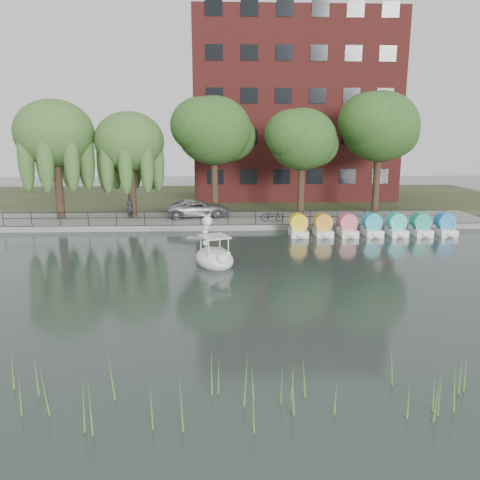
{
  "coord_description": "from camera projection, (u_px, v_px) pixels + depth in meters",
  "views": [
    {
      "loc": [
        -0.49,
        -20.14,
        6.68
      ],
      "look_at": [
        0.5,
        4.0,
        1.3
      ],
      "focal_mm": 35.0,
      "sensor_mm": 36.0,
      "label": 1
    }
  ],
  "objects": [
    {
      "name": "ground_plane",
      "position": [
        233.0,
        287.0,
        21.11
      ],
      "size": [
        120.0,
        120.0,
        0.0
      ],
      "primitive_type": "plane",
      "color": "#384644"
    },
    {
      "name": "land_strip",
      "position": [
        225.0,
        198.0,
        50.33
      ],
      "size": [
        60.0,
        22.0,
        0.36
      ],
      "primitive_type": "cube",
      "color": "#47512D",
      "rests_on": "ground_plane"
    },
    {
      "name": "minivan",
      "position": [
        198.0,
        207.0,
        36.97
      ],
      "size": [
        3.49,
        6.08,
        1.6
      ],
      "primitive_type": "imported",
      "rotation": [
        0.0,
        0.0,
        1.72
      ],
      "color": "gray",
      "rests_on": "promenade"
    },
    {
      "name": "broadleaf_far",
      "position": [
        380.0,
        127.0,
        38.05
      ],
      "size": [
        6.3,
        6.3,
        9.71
      ],
      "color": "#473323",
      "rests_on": "promenade"
    },
    {
      "name": "pedal_boat_row",
      "position": [
        372.0,
        226.0,
        32.11
      ],
      "size": [
        11.35,
        1.7,
        1.4
      ],
      "color": "white",
      "rests_on": "ground_plane"
    },
    {
      "name": "reed_bank",
      "position": [
        321.0,
        382.0,
        11.79
      ],
      "size": [
        24.0,
        2.4,
        1.2
      ],
      "color": "#669938",
      "rests_on": "ground_plane"
    },
    {
      "name": "broadleaf_right",
      "position": [
        302.0,
        140.0,
        37.03
      ],
      "size": [
        5.4,
        5.4,
        8.32
      ],
      "color": "#473323",
      "rests_on": "promenade"
    },
    {
      "name": "railing",
      "position": [
        228.0,
        214.0,
        33.78
      ],
      "size": [
        32.0,
        0.05,
        1.0
      ],
      "color": "black",
      "rests_on": "promenade"
    },
    {
      "name": "willow_mid",
      "position": [
        130.0,
        142.0,
        36.03
      ],
      "size": [
        5.32,
        5.32,
        8.15
      ],
      "color": "#473323",
      "rests_on": "promenade"
    },
    {
      "name": "willow_left",
      "position": [
        54.0,
        133.0,
        35.19
      ],
      "size": [
        5.88,
        5.88,
        9.01
      ],
      "color": "#473323",
      "rests_on": "promenade"
    },
    {
      "name": "promenade",
      "position": [
        227.0,
        221.0,
        36.67
      ],
      "size": [
        40.0,
        6.0,
        0.4
      ],
      "primitive_type": "cube",
      "color": "gray",
      "rests_on": "ground_plane"
    },
    {
      "name": "swan_boat",
      "position": [
        214.0,
        255.0,
        24.72
      ],
      "size": [
        2.8,
        3.41,
        2.48
      ],
      "rotation": [
        0.0,
        0.0,
        0.38
      ],
      "color": "white",
      "rests_on": "ground_plane"
    },
    {
      "name": "broadleaf_center",
      "position": [
        214.0,
        131.0,
        37.09
      ],
      "size": [
        6.0,
        6.0,
        9.25
      ],
      "color": "#473323",
      "rests_on": "promenade"
    },
    {
      "name": "pedestrian",
      "position": [
        130.0,
        206.0,
        36.4
      ],
      "size": [
        0.85,
        0.84,
        1.98
      ],
      "primitive_type": "imported",
      "rotation": [
        0.0,
        0.0,
        3.9
      ],
      "color": "black",
      "rests_on": "promenade"
    },
    {
      "name": "kerb",
      "position": [
        228.0,
        228.0,
        33.79
      ],
      "size": [
        40.0,
        0.25,
        0.4
      ],
      "primitive_type": "cube",
      "color": "gray",
      "rests_on": "ground_plane"
    },
    {
      "name": "bicycle",
      "position": [
        272.0,
        215.0,
        35.09
      ],
      "size": [
        0.61,
        1.72,
        1.0
      ],
      "primitive_type": "imported",
      "rotation": [
        0.0,
        0.0,
        1.58
      ],
      "color": "gray",
      "rests_on": "promenade"
    },
    {
      "name": "apartment_building",
      "position": [
        292.0,
        110.0,
        48.58
      ],
      "size": [
        20.0,
        10.07,
        18.0
      ],
      "color": "#4C1E16",
      "rests_on": "land_strip"
    }
  ]
}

